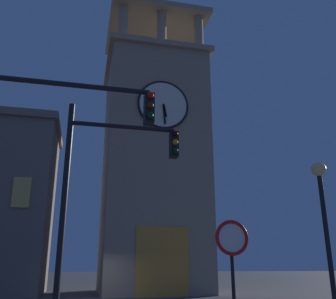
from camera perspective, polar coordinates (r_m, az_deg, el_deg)
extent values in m
cube|color=gray|center=(27.26, -2.40, -3.43)|extent=(6.91, 7.16, 16.61)
cube|color=gray|center=(30.45, -2.19, 12.30)|extent=(7.51, 7.76, 0.40)
cylinder|color=gray|center=(29.48, 4.70, 17.25)|extent=(0.70, 0.70, 2.91)
cylinder|color=gray|center=(28.87, -0.99, 18.02)|extent=(0.70, 0.70, 2.91)
cylinder|color=gray|center=(28.54, -6.91, 18.64)|extent=(0.70, 0.70, 2.91)
cylinder|color=gray|center=(34.34, 1.67, 11.77)|extent=(0.70, 0.70, 2.91)
cylinder|color=gray|center=(33.82, -3.13, 12.28)|extent=(0.70, 0.70, 2.91)
cylinder|color=gray|center=(33.53, -8.06, 12.72)|extent=(0.70, 0.70, 2.91)
cube|color=gray|center=(32.21, -2.12, 17.41)|extent=(7.51, 7.76, 0.40)
cylinder|color=black|center=(33.00, -2.10, 19.34)|extent=(0.12, 0.12, 2.30)
cylinder|color=silver|center=(25.11, -0.75, 6.90)|extent=(3.35, 0.12, 3.35)
torus|color=black|center=(25.09, -0.74, 6.92)|extent=(3.51, 0.16, 3.51)
cube|color=black|center=(24.85, -0.49, 6.03)|extent=(0.31, 0.06, 0.93)
cube|color=black|center=(24.74, -0.58, 5.48)|extent=(0.23, 0.06, 1.43)
cube|color=orange|center=(22.99, -0.91, -16.72)|extent=(3.20, 0.24, 4.00)
cube|color=#E0B259|center=(23.58, -21.57, -6.11)|extent=(1.00, 0.12, 1.80)
cylinder|color=black|center=(8.88, -17.09, 9.71)|extent=(4.36, 0.12, 0.12)
cube|color=black|center=(8.76, -2.94, 6.20)|extent=(0.22, 0.30, 0.75)
sphere|color=red|center=(8.72, -2.70, 8.32)|extent=(0.16, 0.16, 0.16)
sphere|color=#392705|center=(8.61, -2.73, 6.82)|extent=(0.16, 0.16, 0.16)
sphere|color=#063316|center=(8.51, -2.75, 5.29)|extent=(0.16, 0.16, 0.16)
cylinder|color=black|center=(9.82, -15.81, -9.41)|extent=(0.16, 0.16, 5.96)
cylinder|color=black|center=(10.45, -6.81, 3.48)|extent=(2.88, 0.12, 0.12)
cube|color=black|center=(10.54, 0.90, 0.73)|extent=(0.22, 0.30, 0.75)
sphere|color=#360505|center=(10.47, 1.13, 2.46)|extent=(0.16, 0.16, 0.16)
sphere|color=orange|center=(10.39, 1.13, 1.16)|extent=(0.16, 0.16, 0.16)
sphere|color=#063316|center=(10.31, 1.14, -0.16)|extent=(0.16, 0.16, 0.16)
cylinder|color=black|center=(11.80, 23.44, -14.00)|extent=(0.14, 0.14, 4.29)
sphere|color=#F9DB8C|center=(12.12, 22.11, -2.84)|extent=(0.44, 0.44, 0.44)
cylinder|color=black|center=(8.61, 10.04, -20.59)|extent=(0.08, 0.08, 2.42)
cylinder|color=white|center=(8.58, 9.75, -13.21)|extent=(0.70, 0.04, 0.70)
torus|color=red|center=(8.56, 9.80, -13.20)|extent=(0.78, 0.08, 0.78)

